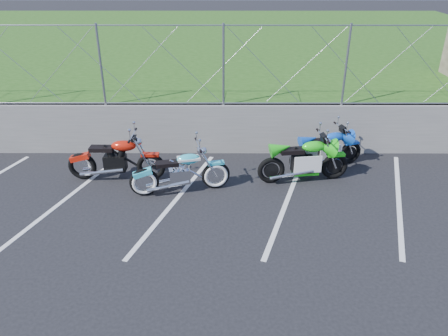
{
  "coord_description": "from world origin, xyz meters",
  "views": [
    {
      "loc": [
        1.04,
        -7.16,
        4.78
      ],
      "look_at": [
        1.02,
        1.3,
        0.6
      ],
      "focal_mm": 35.0,
      "sensor_mm": 36.0,
      "label": 1
    }
  ],
  "objects_px": {
    "sportbike_green": "(305,162)",
    "sportbike_blue": "(327,150)",
    "naked_orange": "(117,161)",
    "cruiser_turquoise": "(182,174)"
  },
  "relations": [
    {
      "from": "cruiser_turquoise",
      "to": "naked_orange",
      "type": "xyz_separation_m",
      "value": [
        -1.53,
        0.58,
        0.04
      ]
    },
    {
      "from": "cruiser_turquoise",
      "to": "naked_orange",
      "type": "bearing_deg",
      "value": 147.01
    },
    {
      "from": "sportbike_blue",
      "to": "naked_orange",
      "type": "bearing_deg",
      "value": 171.16
    },
    {
      "from": "sportbike_blue",
      "to": "sportbike_green",
      "type": "bearing_deg",
      "value": -148.72
    },
    {
      "from": "naked_orange",
      "to": "sportbike_blue",
      "type": "distance_m",
      "value": 5.04
    },
    {
      "from": "sportbike_green",
      "to": "sportbike_blue",
      "type": "height_order",
      "value": "sportbike_green"
    },
    {
      "from": "cruiser_turquoise",
      "to": "sportbike_green",
      "type": "height_order",
      "value": "sportbike_green"
    },
    {
      "from": "sportbike_green",
      "to": "sportbike_blue",
      "type": "xyz_separation_m",
      "value": [
        0.67,
        0.75,
        -0.05
      ]
    },
    {
      "from": "naked_orange",
      "to": "sportbike_green",
      "type": "distance_m",
      "value": 4.32
    },
    {
      "from": "naked_orange",
      "to": "sportbike_green",
      "type": "xyz_separation_m",
      "value": [
        4.32,
        -0.05,
        -0.0
      ]
    }
  ]
}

